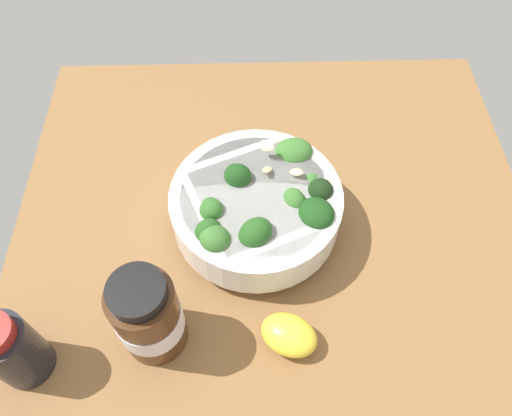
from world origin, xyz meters
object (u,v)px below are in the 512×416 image
(bowl_of_broccoli, at_px, (257,206))
(lemon_wedge, at_px, (289,335))
(bottle_tall, at_px, (148,316))
(bottle_short, at_px, (12,350))

(bowl_of_broccoli, xyz_separation_m, lemon_wedge, (-0.03, 0.15, -0.03))
(bottle_tall, bearing_deg, bowl_of_broccoli, -129.19)
(bowl_of_broccoli, height_order, bottle_tall, bottle_tall)
(bottle_tall, distance_m, bottle_short, 0.14)
(bottle_short, bearing_deg, bowl_of_broccoli, -145.91)
(bowl_of_broccoli, relative_size, bottle_tall, 1.63)
(bottle_tall, xyz_separation_m, bottle_short, (0.14, 0.03, -0.01))
(bowl_of_broccoli, relative_size, lemon_wedge, 3.26)
(bottle_tall, bearing_deg, bottle_short, 11.74)
(bottle_short, bearing_deg, bottle_tall, -168.26)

